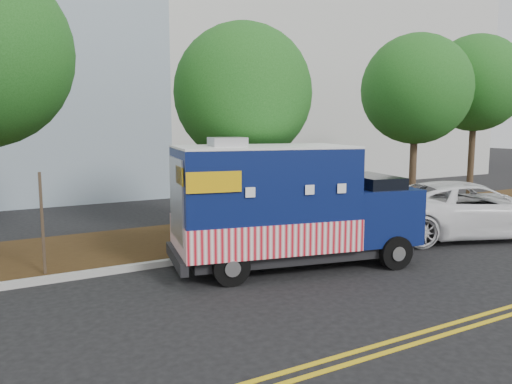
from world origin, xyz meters
TOP-DOWN VIEW (x-y plane):
  - ground at (0.00, 0.00)m, footprint 120.00×120.00m
  - curb at (0.00, 1.40)m, footprint 120.00×0.18m
  - mulch_strip at (0.00, 3.50)m, footprint 120.00×4.00m
  - centerline_near at (0.00, -4.45)m, footprint 120.00×0.10m
  - centerline_far at (0.00, -4.70)m, footprint 120.00×0.10m
  - tree_b at (0.76, 2.74)m, footprint 3.92×3.92m
  - tree_c at (8.15, 3.23)m, footprint 3.97×3.97m
  - tree_d at (11.97, 3.63)m, footprint 3.89×3.89m
  - sign_post at (-4.80, 1.63)m, footprint 0.06×0.06m
  - food_truck at (0.34, -0.08)m, footprint 6.23×3.32m
  - white_car at (7.01, -0.06)m, footprint 6.66×4.72m

SIDE VIEW (x-z plane):
  - ground at x=0.00m, z-range 0.00..0.00m
  - centerline_near at x=0.00m, z-range 0.00..0.01m
  - centerline_far at x=0.00m, z-range 0.00..0.01m
  - curb at x=0.00m, z-range 0.00..0.15m
  - mulch_strip at x=0.00m, z-range 0.00..0.15m
  - white_car at x=7.01m, z-range 0.00..1.68m
  - sign_post at x=-4.80m, z-range 0.00..2.40m
  - food_truck at x=0.34m, z-range -0.15..2.98m
  - tree_b at x=0.76m, z-range 1.15..7.41m
  - tree_c at x=8.15m, z-range 1.33..8.00m
  - tree_d at x=11.97m, z-range 1.55..8.56m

